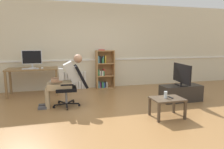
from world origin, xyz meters
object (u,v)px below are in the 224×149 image
Objects in this scene: radiator at (73,81)px; coffee_table at (167,101)px; bookshelf at (104,70)px; office_chair at (73,84)px; computer_mouse at (42,68)px; keyboard at (30,69)px; computer_desk at (32,72)px; person_seated at (65,79)px; spare_remote at (170,97)px; tv_stand at (181,93)px; imac_monitor at (32,58)px; drinking_glass at (166,95)px; tv_screen at (182,74)px.

radiator reaches higher than coffee_table.
coffee_table is at bearing -77.55° from bookshelf.
bookshelf is 1.97m from office_chair.
keyboard is at bearing -176.28° from computer_mouse.
office_chair is at bearing -52.71° from computer_desk.
person_seated is 8.06× the size of spare_remote.
imac_monitor is at bearing 155.00° from tv_stand.
tv_stand is (2.86, -0.31, -0.45)m from person_seated.
computer_desk is 0.18m from keyboard.
keyboard reaches higher than coffee_table.
keyboard is 0.42× the size of tv_stand.
computer_desk reaches higher than drinking_glass.
bookshelf is 8.33× the size of spare_remote.
imac_monitor is 3.98× the size of drinking_glass.
tv_stand is at bearing 90.00° from tv_screen.
bookshelf reaches higher than drinking_glass.
spare_remote is (0.11, -0.01, -0.06)m from drinking_glass.
keyboard reaches higher than spare_remote.
tv_screen is at bearing 83.76° from office_chair.
imac_monitor is 0.56× the size of office_chair.
drinking_glass is at bearing -61.98° from radiator.
person_seated reaches higher than computer_desk.
tv_stand is at bearing -51.07° from bookshelf.
tv_screen is (3.72, -1.50, -0.08)m from keyboard.
imac_monitor is 4.16m from tv_stand.
computer_desk is at bearing 77.58° from keyboard.
bookshelf is 9.21× the size of drinking_glass.
computer_desk is 9.13× the size of spare_remote.
person_seated is at bearing 146.66° from drinking_glass.
office_chair is at bearing -94.30° from radiator.
computer_desk is at bearing -147.56° from person_seated.
tv_screen is 1.31m from spare_remote.
imac_monitor is 0.44m from computer_mouse.
coffee_table is (1.93, -1.25, -0.32)m from person_seated.
bookshelf is 2.93m from drinking_glass.
spare_remote is at bearing 58.33° from person_seated.
imac_monitor reaches higher than computer_mouse.
office_chair is 2.71m from tv_stand.
keyboard is 4.05m from tv_stand.
drinking_glass is at bearing -5.02° from spare_remote.
person_seated is at bearing 173.80° from tv_stand.
imac_monitor is at bearing -45.40° from spare_remote.
bookshelf reaches higher than computer_mouse.
spare_remote is (-0.86, -0.94, -0.29)m from tv_screen.
keyboard is 3.19× the size of drinking_glass.
radiator is at bearing 118.52° from coffee_table.
imac_monitor is 3.90m from coffee_table.
bookshelf is 2.08m from person_seated.
computer_desk is 4.04m from tv_screen.
keyboard is 0.36× the size of person_seated.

